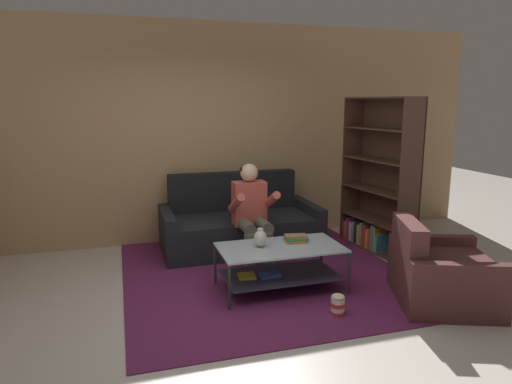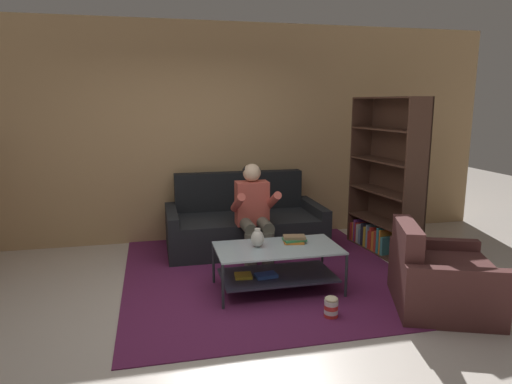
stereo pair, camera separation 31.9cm
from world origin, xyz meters
name	(u,v)px [view 1 (the left image)]	position (x,y,z in m)	size (l,w,h in m)	color
ground	(237,316)	(0.00, 0.00, 0.00)	(16.80, 16.80, 0.00)	beige
back_partition	(190,134)	(0.00, 2.46, 1.45)	(8.40, 0.12, 2.90)	tan
couch	(239,226)	(0.52, 1.87, 0.30)	(1.98, 0.98, 0.95)	black
person_seated_center	(252,210)	(0.52, 1.28, 0.64)	(0.50, 0.58, 1.17)	#5A584B
coffee_table	(279,261)	(0.55, 0.44, 0.30)	(1.23, 0.66, 0.46)	#A9BFC9
area_rug	(260,269)	(0.54, 1.02, 0.01)	(3.00, 3.37, 0.01)	#60204A
vase	(260,238)	(0.38, 0.50, 0.54)	(0.13, 0.13, 0.19)	silver
book_stack	(296,238)	(0.77, 0.55, 0.49)	(0.24, 0.21, 0.07)	orange
bookshelf	(378,192)	(2.23, 1.37, 0.74)	(0.46, 1.18, 1.93)	#4D3125
armchair	(440,275)	(1.91, -0.26, 0.27)	(1.12, 1.17, 0.79)	#4E2927
popcorn_tub	(338,305)	(0.87, -0.24, 0.10)	(0.12, 0.12, 0.20)	red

